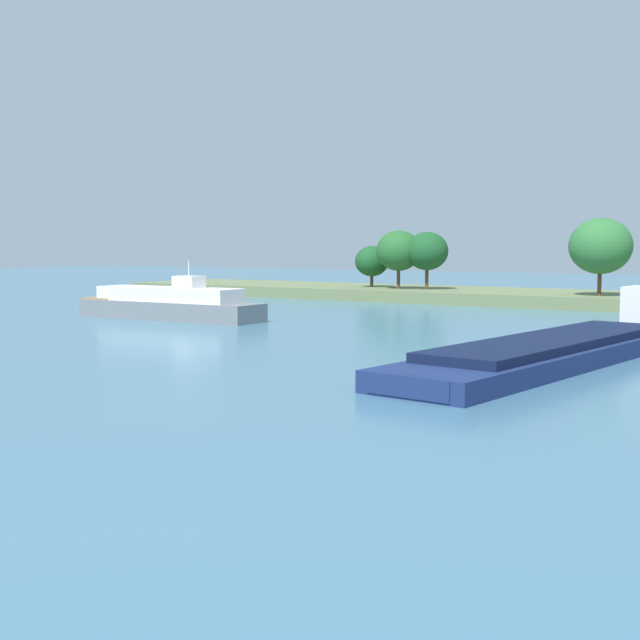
{
  "coord_description": "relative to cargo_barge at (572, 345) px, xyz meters",
  "views": [
    {
      "loc": [
        35.49,
        -10.64,
        6.74
      ],
      "look_at": [
        0.01,
        41.65,
        1.2
      ],
      "focal_mm": 46.97,
      "sensor_mm": 36.0,
      "label": 1
    }
  ],
  "objects": [
    {
      "name": "white_riverboat",
      "position": [
        -39.93,
        6.77,
        0.53
      ],
      "size": [
        19.51,
        5.25,
        5.48
      ],
      "color": "slate",
      "rests_on": "ground"
    },
    {
      "name": "cargo_barge",
      "position": [
        0.0,
        0.0,
        0.0
      ],
      "size": [
        9.01,
        33.9,
        5.67
      ],
      "color": "navy",
      "rests_on": "ground"
    },
    {
      "name": "treeline_island",
      "position": [
        -25.08,
        46.27,
        1.41
      ],
      "size": [
        97.2,
        17.82,
        9.86
      ],
      "color": "#66754C",
      "rests_on": "ground"
    }
  ]
}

